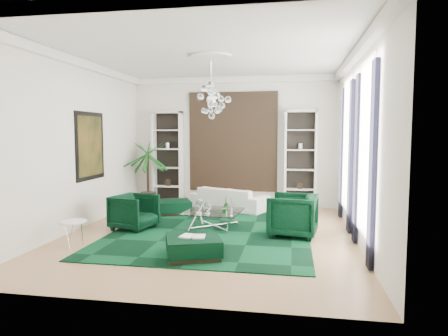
% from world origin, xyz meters
% --- Properties ---
extents(floor, '(6.00, 7.00, 0.02)m').
position_xyz_m(floor, '(0.00, 0.00, -0.01)').
color(floor, tan).
rests_on(floor, ground).
extents(ceiling, '(6.00, 7.00, 0.02)m').
position_xyz_m(ceiling, '(0.00, 0.00, 3.81)').
color(ceiling, white).
rests_on(ceiling, ground).
extents(wall_back, '(6.00, 0.02, 3.80)m').
position_xyz_m(wall_back, '(0.00, 3.51, 1.90)').
color(wall_back, silver).
rests_on(wall_back, ground).
extents(wall_front, '(6.00, 0.02, 3.80)m').
position_xyz_m(wall_front, '(0.00, -3.51, 1.90)').
color(wall_front, silver).
rests_on(wall_front, ground).
extents(wall_left, '(0.02, 7.00, 3.80)m').
position_xyz_m(wall_left, '(-3.01, 0.00, 1.90)').
color(wall_left, silver).
rests_on(wall_left, ground).
extents(wall_right, '(0.02, 7.00, 3.80)m').
position_xyz_m(wall_right, '(3.01, 0.00, 1.90)').
color(wall_right, silver).
rests_on(wall_right, ground).
extents(crown_molding, '(6.00, 7.00, 0.18)m').
position_xyz_m(crown_molding, '(0.00, 0.00, 3.70)').
color(crown_molding, white).
rests_on(crown_molding, ceiling).
extents(ceiling_medallion, '(0.90, 0.90, 0.05)m').
position_xyz_m(ceiling_medallion, '(0.00, 0.30, 3.77)').
color(ceiling_medallion, white).
rests_on(ceiling_medallion, ceiling).
extents(tapestry, '(2.50, 0.06, 2.80)m').
position_xyz_m(tapestry, '(0.00, 3.46, 1.90)').
color(tapestry, black).
rests_on(tapestry, wall_back).
extents(shelving_left, '(0.90, 0.38, 2.80)m').
position_xyz_m(shelving_left, '(-1.95, 3.31, 1.40)').
color(shelving_left, white).
rests_on(shelving_left, floor).
extents(shelving_right, '(0.90, 0.38, 2.80)m').
position_xyz_m(shelving_right, '(1.95, 3.31, 1.40)').
color(shelving_right, white).
rests_on(shelving_right, floor).
extents(painting, '(0.04, 1.30, 1.60)m').
position_xyz_m(painting, '(-2.97, 0.60, 1.85)').
color(painting, black).
rests_on(painting, wall_left).
extents(window_near, '(0.03, 1.10, 2.90)m').
position_xyz_m(window_near, '(2.99, -0.90, 1.90)').
color(window_near, white).
rests_on(window_near, wall_right).
extents(curtain_near_a, '(0.07, 0.30, 3.25)m').
position_xyz_m(curtain_near_a, '(2.96, -1.68, 1.65)').
color(curtain_near_a, black).
rests_on(curtain_near_a, floor).
extents(curtain_near_b, '(0.07, 0.30, 3.25)m').
position_xyz_m(curtain_near_b, '(2.96, -0.12, 1.65)').
color(curtain_near_b, black).
rests_on(curtain_near_b, floor).
extents(window_far, '(0.03, 1.10, 2.90)m').
position_xyz_m(window_far, '(2.99, 1.50, 1.90)').
color(window_far, white).
rests_on(window_far, wall_right).
extents(curtain_far_a, '(0.07, 0.30, 3.25)m').
position_xyz_m(curtain_far_a, '(2.96, 0.72, 1.65)').
color(curtain_far_a, black).
rests_on(curtain_far_a, floor).
extents(curtain_far_b, '(0.07, 0.30, 3.25)m').
position_xyz_m(curtain_far_b, '(2.96, 2.28, 1.65)').
color(curtain_far_b, black).
rests_on(curtain_far_b, floor).
extents(rug, '(4.20, 5.00, 0.02)m').
position_xyz_m(rug, '(0.00, 0.30, 0.01)').
color(rug, black).
rests_on(rug, floor).
extents(sofa, '(2.31, 1.60, 0.63)m').
position_xyz_m(sofa, '(0.00, 2.85, 0.31)').
color(sofa, white).
rests_on(sofa, floor).
extents(armchair_left, '(1.05, 1.03, 0.79)m').
position_xyz_m(armchair_left, '(-1.75, 0.20, 0.39)').
color(armchair_left, black).
rests_on(armchair_left, floor).
extents(armchair_right, '(1.10, 1.08, 0.89)m').
position_xyz_m(armchair_right, '(1.75, 0.20, 0.44)').
color(armchair_right, black).
rests_on(armchair_right, floor).
extents(coffee_table, '(1.30, 1.30, 0.41)m').
position_xyz_m(coffee_table, '(0.00, 0.55, 0.21)').
color(coffee_table, white).
rests_on(coffee_table, floor).
extents(ottoman_side, '(1.07, 1.07, 0.36)m').
position_xyz_m(ottoman_side, '(-1.35, 2.00, 0.18)').
color(ottoman_side, black).
rests_on(ottoman_side, floor).
extents(ottoman_front, '(1.17, 1.17, 0.36)m').
position_xyz_m(ottoman_front, '(0.05, -1.55, 0.18)').
color(ottoman_front, black).
rests_on(ottoman_front, floor).
extents(book, '(0.44, 0.29, 0.03)m').
position_xyz_m(book, '(0.05, -1.55, 0.38)').
color(book, white).
rests_on(book, ottoman_front).
extents(side_table, '(0.63, 0.63, 0.48)m').
position_xyz_m(side_table, '(-2.35, -1.30, 0.24)').
color(side_table, white).
rests_on(side_table, floor).
extents(palm, '(1.65, 1.65, 2.52)m').
position_xyz_m(palm, '(-2.45, 2.95, 1.26)').
color(palm, '#19591E').
rests_on(palm, floor).
extents(chandelier, '(1.05, 1.05, 0.75)m').
position_xyz_m(chandelier, '(0.00, 0.30, 2.85)').
color(chandelier, white).
rests_on(chandelier, ceiling).
extents(table_plant, '(0.14, 0.11, 0.24)m').
position_xyz_m(table_plant, '(0.30, 0.30, 0.53)').
color(table_plant, '#19591E').
rests_on(table_plant, coffee_table).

